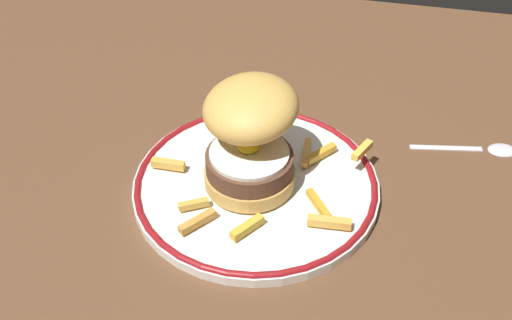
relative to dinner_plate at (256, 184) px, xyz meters
The scene contains 5 objects.
ground_plane 7.00cm from the dinner_plate, 153.91° to the right, with size 146.02×106.33×4.00cm, color brown.
dinner_plate is the anchor object (origin of this frame).
burger 6.78cm from the dinner_plate, 138.80° to the left, with size 15.13×15.27×12.25cm.
fries_pile 2.20cm from the dinner_plate, ahead, with size 25.16×22.03×2.52cm.
spoon 30.22cm from the dinner_plate, 26.01° to the left, with size 13.40×3.87×0.90cm.
Camera 1 is at (17.13, -49.53, 51.33)cm, focal length 44.58 mm.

